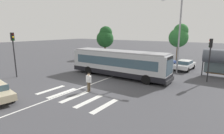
{
  "coord_description": "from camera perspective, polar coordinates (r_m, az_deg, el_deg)",
  "views": [
    {
      "loc": [
        11.16,
        -11.7,
        5.27
      ],
      "look_at": [
        0.09,
        4.16,
        1.3
      ],
      "focal_mm": 28.05,
      "sensor_mm": 36.0,
      "label": 1
    }
  ],
  "objects": [
    {
      "name": "parked_car_teal",
      "position": [
        30.18,
        2.65,
        3.0
      ],
      "size": [
        2.19,
        4.64,
        1.35
      ],
      "color": "black",
      "rests_on": "ground_plane"
    },
    {
      "name": "parked_car_black",
      "position": [
        27.31,
        11.9,
        1.85
      ],
      "size": [
        2.16,
        4.63,
        1.35
      ],
      "color": "black",
      "rests_on": "ground_plane"
    },
    {
      "name": "parked_car_white",
      "position": [
        26.13,
        22.62,
        0.77
      ],
      "size": [
        2.13,
        4.62,
        1.35
      ],
      "color": "black",
      "rests_on": "ground_plane"
    },
    {
      "name": "background_tree_left",
      "position": [
        35.51,
        -2.21,
        9.72
      ],
      "size": [
        3.42,
        3.42,
        6.25
      ],
      "color": "brown",
      "rests_on": "ground_plane"
    },
    {
      "name": "parked_car_blue",
      "position": [
        26.51,
        17.01,
        1.3
      ],
      "size": [
        1.92,
        4.52,
        1.35
      ],
      "color": "black",
      "rests_on": "ground_plane"
    },
    {
      "name": "ground_plane",
      "position": [
        17.01,
        -8.35,
        -6.58
      ],
      "size": [
        160.0,
        160.0,
        0.0
      ],
      "primitive_type": "plane",
      "color": "#47474C"
    },
    {
      "name": "traffic_light_near_corner",
      "position": [
        22.88,
        -29.42,
        5.45
      ],
      "size": [
        0.33,
        0.32,
        5.12
      ],
      "color": "#28282B",
      "rests_on": "ground_plane"
    },
    {
      "name": "twin_arm_street_lamp",
      "position": [
        23.5,
        21.27,
        12.17
      ],
      "size": [
        5.17,
        0.32,
        9.44
      ],
      "color": "#939399",
      "rests_on": "ground_plane"
    },
    {
      "name": "pedestrian_crossing_street",
      "position": [
        15.62,
        -7.61,
        -4.5
      ],
      "size": [
        0.58,
        0.33,
        1.72
      ],
      "color": "brown",
      "rests_on": "ground_plane"
    },
    {
      "name": "city_transit_bus",
      "position": [
        20.52,
        2.11,
        1.25
      ],
      "size": [
        12.21,
        2.79,
        3.06
      ],
      "color": "black",
      "rests_on": "ground_plane"
    },
    {
      "name": "traffic_light_far_corner",
      "position": [
        20.65,
        29.3,
        3.95
      ],
      "size": [
        0.33,
        0.32,
        4.54
      ],
      "color": "#28282B",
      "rests_on": "ground_plane"
    },
    {
      "name": "parked_car_silver",
      "position": [
        28.39,
        6.91,
        2.38
      ],
      "size": [
        1.97,
        4.55,
        1.35
      ],
      "color": "black",
      "rests_on": "ground_plane"
    },
    {
      "name": "lane_center_line",
      "position": [
        18.61,
        -4.74,
        -4.89
      ],
      "size": [
        0.16,
        24.0,
        0.01
      ],
      "primitive_type": "cube",
      "color": "silver",
      "rests_on": "ground_plane"
    },
    {
      "name": "background_tree_right",
      "position": [
        33.3,
        21.03,
        9.47
      ],
      "size": [
        3.32,
        3.32,
        6.56
      ],
      "color": "brown",
      "rests_on": "ground_plane"
    },
    {
      "name": "crosswalk_painted_stripes",
      "position": [
        14.82,
        -12.08,
        -9.49
      ],
      "size": [
        6.66,
        2.97,
        0.01
      ],
      "color": "silver",
      "rests_on": "ground_plane"
    }
  ]
}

